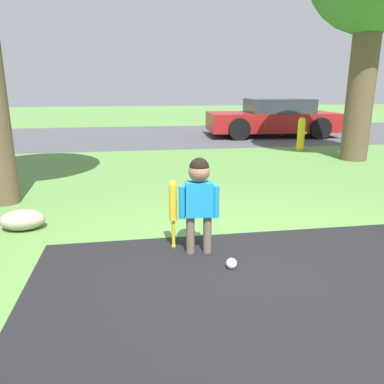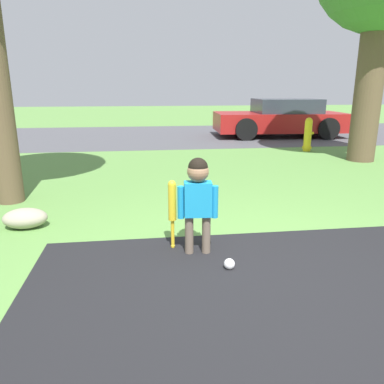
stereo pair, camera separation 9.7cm
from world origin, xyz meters
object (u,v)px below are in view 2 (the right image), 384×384
object	(u,v)px
sports_ball	(229,264)
parked_car	(280,118)
child	(198,193)
baseball_bat	(172,205)
fire_hydrant	(308,135)

from	to	relation	value
sports_ball	parked_car	world-z (taller)	parked_car
child	baseball_bat	bearing A→B (deg)	150.68
baseball_bat	parked_car	bearing A→B (deg)	63.26
baseball_bat	parked_car	xyz separation A→B (m)	(4.14, 8.21, 0.13)
child	baseball_bat	distance (m)	0.31
sports_ball	parked_car	size ratio (longest dim) A/B	0.02
sports_ball	fire_hydrant	size ratio (longest dim) A/B	0.12
child	sports_ball	world-z (taller)	child
child	sports_ball	bearing A→B (deg)	-54.03
child	parked_car	world-z (taller)	parked_car
baseball_bat	sports_ball	world-z (taller)	baseball_bat
child	fire_hydrant	size ratio (longest dim) A/B	1.12
child	fire_hydrant	bearing A→B (deg)	61.54
child	parked_car	bearing A→B (deg)	69.33
fire_hydrant	parked_car	bearing A→B (deg)	82.68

